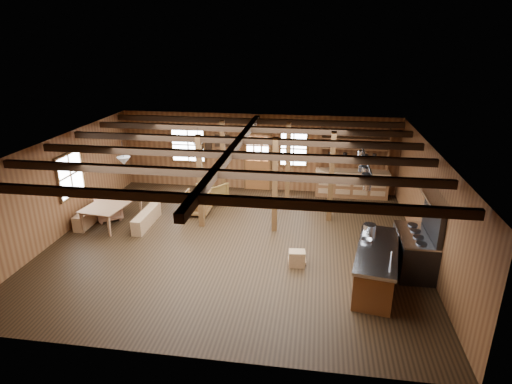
% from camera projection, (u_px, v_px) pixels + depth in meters
% --- Properties ---
extents(room, '(10.04, 9.04, 2.84)m').
position_uv_depth(room, '(234.00, 196.00, 11.38)').
color(room, black).
rests_on(room, ground).
extents(ceiling_joists, '(9.80, 8.82, 0.18)m').
position_uv_depth(ceiling_joists, '(234.00, 148.00, 11.10)').
color(ceiling_joists, black).
rests_on(ceiling_joists, ceiling).
extents(timber_posts, '(3.95, 2.35, 2.80)m').
position_uv_depth(timber_posts, '(263.00, 173.00, 13.24)').
color(timber_posts, '#4A2915').
rests_on(timber_posts, floor).
extents(back_door, '(1.02, 0.08, 2.15)m').
position_uv_depth(back_door, '(258.00, 167.00, 15.69)').
color(back_door, brown).
rests_on(back_door, floor).
extents(window_back_left, '(1.32, 0.06, 1.32)m').
position_uv_depth(window_back_left, '(188.00, 145.00, 15.80)').
color(window_back_left, white).
rests_on(window_back_left, wall_back).
extents(window_back_right, '(1.02, 0.06, 1.32)m').
position_uv_depth(window_back_right, '(294.00, 149.00, 15.27)').
color(window_back_right, white).
rests_on(window_back_right, wall_back).
extents(window_left, '(0.14, 1.24, 1.32)m').
position_uv_depth(window_left, '(70.00, 175.00, 12.45)').
color(window_left, white).
rests_on(window_left, wall_back).
extents(notice_boards, '(1.08, 0.03, 0.90)m').
position_uv_depth(notice_boards, '(217.00, 145.00, 15.63)').
color(notice_boards, beige).
rests_on(notice_boards, wall_back).
extents(back_counter, '(2.55, 0.60, 2.45)m').
position_uv_depth(back_counter, '(352.00, 180.00, 15.09)').
color(back_counter, brown).
rests_on(back_counter, floor).
extents(pendant_lamps, '(1.86, 2.36, 0.66)m').
position_uv_depth(pendant_lamps, '(163.00, 152.00, 12.32)').
color(pendant_lamps, '#2A2A2D').
rests_on(pendant_lamps, ceiling).
extents(pot_rack, '(0.34, 3.00, 0.43)m').
position_uv_depth(pot_rack, '(364.00, 165.00, 10.92)').
color(pot_rack, '#2A2A2D').
rests_on(pot_rack, ceiling).
extents(kitchen_island, '(1.29, 2.61, 1.20)m').
position_uv_depth(kitchen_island, '(376.00, 266.00, 9.76)').
color(kitchen_island, brown).
rests_on(kitchen_island, floor).
extents(step_stool, '(0.48, 0.37, 0.40)m').
position_uv_depth(step_stool, '(297.00, 258.00, 10.66)').
color(step_stool, olive).
rests_on(step_stool, floor).
extents(commercial_range, '(0.84, 1.65, 2.03)m').
position_uv_depth(commercial_range, '(417.00, 246.00, 10.31)').
color(commercial_range, '#2A2A2D').
rests_on(commercial_range, floor).
extents(dining_table, '(1.32, 2.06, 0.68)m').
position_uv_depth(dining_table, '(114.00, 213.00, 13.02)').
color(dining_table, '#8B613F').
rests_on(dining_table, floor).
extents(bench_wall, '(0.31, 1.67, 0.46)m').
position_uv_depth(bench_wall, '(91.00, 215.00, 13.16)').
color(bench_wall, olive).
rests_on(bench_wall, floor).
extents(bench_aisle, '(0.31, 1.65, 0.45)m').
position_uv_depth(bench_aisle, '(147.00, 218.00, 12.92)').
color(bench_aisle, olive).
rests_on(bench_aisle, floor).
extents(armchair_a, '(0.80, 0.83, 0.75)m').
position_uv_depth(armchair_a, '(197.00, 203.00, 13.69)').
color(armchair_a, brown).
rests_on(armchair_a, floor).
extents(armchair_b, '(1.12, 1.12, 0.74)m').
position_uv_depth(armchair_b, '(213.00, 192.00, 14.60)').
color(armchair_b, brown).
rests_on(armchair_b, floor).
extents(armchair_c, '(1.04, 1.04, 0.68)m').
position_uv_depth(armchair_c, '(109.00, 209.00, 13.30)').
color(armchair_c, '#925F42').
rests_on(armchair_c, floor).
extents(counter_pot, '(0.30, 0.30, 0.18)m').
position_uv_depth(counter_pot, '(370.00, 228.00, 10.40)').
color(counter_pot, silver).
rests_on(counter_pot, kitchen_island).
extents(bowl, '(0.30, 0.30, 0.06)m').
position_uv_depth(bowl, '(366.00, 240.00, 9.91)').
color(bowl, silver).
rests_on(bowl, kitchen_island).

